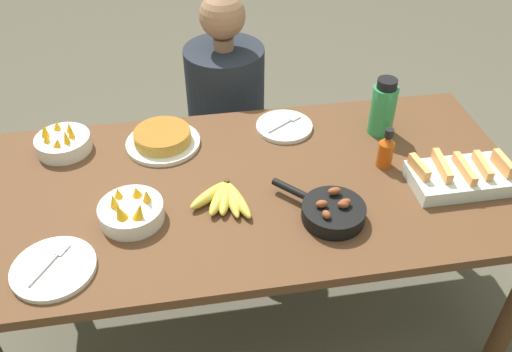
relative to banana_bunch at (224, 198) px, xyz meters
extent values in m
plane|color=#565142|center=(0.11, 0.08, -0.73)|extent=(14.00, 14.00, 0.00)
cube|color=brown|center=(0.11, 0.08, -0.04)|extent=(1.79, 0.88, 0.03)
cylinder|color=brown|center=(-0.72, 0.46, -0.39)|extent=(0.07, 0.07, 0.67)
cylinder|color=brown|center=(0.95, 0.46, -0.39)|extent=(0.07, 0.07, 0.67)
ellipsoid|color=gold|center=(-0.04, 0.02, 0.00)|extent=(0.16, 0.14, 0.04)
ellipsoid|color=gold|center=(-0.02, 0.00, 0.00)|extent=(0.11, 0.17, 0.04)
ellipsoid|color=gold|center=(0.00, 0.00, 0.00)|extent=(0.07, 0.16, 0.04)
ellipsoid|color=gold|center=(0.02, -0.01, 0.00)|extent=(0.05, 0.17, 0.03)
ellipsoid|color=gold|center=(0.04, -0.01, 0.00)|extent=(0.09, 0.19, 0.04)
cylinder|color=#4C3819|center=(0.02, 0.07, 0.00)|extent=(0.02, 0.02, 0.04)
cube|color=silver|center=(0.78, -0.04, 0.01)|extent=(0.33, 0.18, 0.05)
cube|color=#F29E56|center=(0.64, -0.01, 0.05)|extent=(0.03, 0.11, 0.04)
cube|color=#F29E56|center=(0.71, -0.02, 0.05)|extent=(0.04, 0.15, 0.04)
cube|color=#F29E56|center=(0.78, -0.04, 0.05)|extent=(0.03, 0.15, 0.04)
cube|color=#F29E56|center=(0.85, -0.04, 0.05)|extent=(0.03, 0.13, 0.04)
cube|color=#F29E56|center=(0.91, -0.05, 0.05)|extent=(0.02, 0.11, 0.05)
cylinder|color=black|center=(0.32, -0.13, -0.01)|extent=(0.19, 0.19, 0.01)
cylinder|color=black|center=(0.32, -0.13, 0.01)|extent=(0.20, 0.20, 0.04)
cylinder|color=black|center=(0.21, -0.01, 0.02)|extent=(0.11, 0.11, 0.02)
ellipsoid|color=brown|center=(0.35, -0.14, 0.05)|extent=(0.05, 0.04, 0.03)
ellipsoid|color=brown|center=(0.33, -0.08, 0.05)|extent=(0.04, 0.03, 0.02)
ellipsoid|color=brown|center=(0.28, -0.17, 0.04)|extent=(0.04, 0.04, 0.03)
ellipsoid|color=brown|center=(0.34, -0.14, 0.05)|extent=(0.04, 0.04, 0.03)
ellipsoid|color=brown|center=(0.28, -0.13, 0.05)|extent=(0.04, 0.03, 0.03)
cylinder|color=silver|center=(-0.18, 0.34, -0.01)|extent=(0.27, 0.27, 0.02)
cylinder|color=gold|center=(-0.18, 0.34, 0.02)|extent=(0.21, 0.21, 0.04)
cylinder|color=#9F6624|center=(-0.18, 0.34, 0.04)|extent=(0.20, 0.20, 0.00)
cylinder|color=silver|center=(0.27, 0.37, -0.01)|extent=(0.21, 0.21, 0.02)
cylinder|color=#B2B2B7|center=(0.25, 0.36, 0.00)|extent=(0.10, 0.07, 0.01)
cube|color=#B2B2B7|center=(0.32, 0.41, 0.00)|extent=(0.05, 0.04, 0.00)
cylinder|color=silver|center=(-0.50, -0.20, -0.01)|extent=(0.23, 0.23, 0.02)
cylinder|color=#B2B2B7|center=(-0.53, -0.22, 0.00)|extent=(0.07, 0.11, 0.01)
cube|color=#B2B2B7|center=(-0.48, -0.14, 0.00)|extent=(0.04, 0.05, 0.00)
cylinder|color=silver|center=(-0.53, 0.37, 0.01)|extent=(0.19, 0.19, 0.06)
cone|color=#F4A819|center=(-0.50, 0.37, 0.06)|extent=(0.03, 0.03, 0.06)
cone|color=#F4A819|center=(-0.50, 0.40, 0.05)|extent=(0.04, 0.04, 0.05)
cone|color=#F4A819|center=(-0.55, 0.43, 0.05)|extent=(0.04, 0.04, 0.04)
cone|color=#F4A819|center=(-0.59, 0.39, 0.06)|extent=(0.04, 0.05, 0.06)
cone|color=#F4A819|center=(-0.58, 0.35, 0.05)|extent=(0.04, 0.04, 0.04)
cone|color=#F4A819|center=(-0.54, 0.32, 0.05)|extent=(0.04, 0.03, 0.04)
cone|color=#F4A819|center=(-0.51, 0.33, 0.06)|extent=(0.04, 0.04, 0.06)
cylinder|color=silver|center=(-0.29, -0.03, 0.01)|extent=(0.20, 0.20, 0.05)
cone|color=#F4A819|center=(-0.24, -0.02, 0.06)|extent=(0.04, 0.05, 0.06)
cone|color=#F4A819|center=(-0.27, 0.01, 0.05)|extent=(0.05, 0.05, 0.04)
cone|color=#F4A819|center=(-0.32, 0.02, 0.05)|extent=(0.04, 0.04, 0.04)
cone|color=#F4A819|center=(-0.33, -0.03, 0.06)|extent=(0.03, 0.04, 0.06)
cone|color=#F4A819|center=(-0.31, -0.08, 0.06)|extent=(0.06, 0.06, 0.06)
cone|color=#F4A819|center=(-0.26, -0.08, 0.06)|extent=(0.06, 0.05, 0.06)
cylinder|color=#2D9351|center=(0.62, 0.30, 0.07)|extent=(0.09, 0.09, 0.19)
cylinder|color=black|center=(0.62, 0.30, 0.18)|extent=(0.07, 0.07, 0.03)
cylinder|color=#C64C0F|center=(0.57, 0.10, 0.03)|extent=(0.05, 0.05, 0.09)
cone|color=#C64C0F|center=(0.57, 0.10, 0.09)|extent=(0.05, 0.05, 0.03)
cylinder|color=black|center=(0.57, 0.10, 0.12)|extent=(0.03, 0.03, 0.03)
cube|color=black|center=(0.10, 0.78, -0.54)|extent=(0.37, 0.37, 0.37)
cylinder|color=#1E232D|center=(0.10, 0.78, -0.11)|extent=(0.34, 0.34, 0.48)
cylinder|color=#9E7051|center=(0.10, 0.78, 0.15)|extent=(0.08, 0.08, 0.05)
sphere|color=#9E7051|center=(0.10, 0.78, 0.27)|extent=(0.19, 0.19, 0.19)
camera|label=1|loc=(-0.11, -1.28, 1.15)|focal=38.00mm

